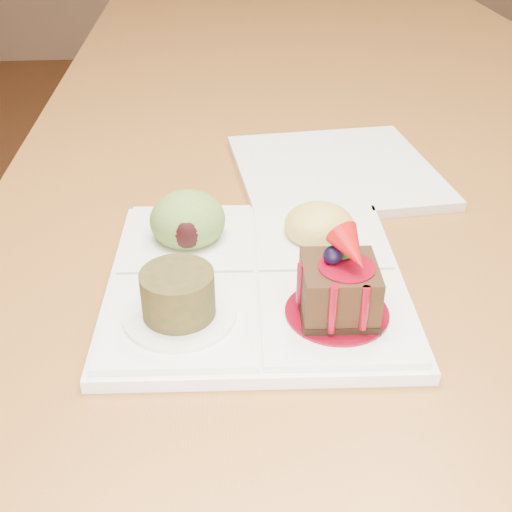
{
  "coord_description": "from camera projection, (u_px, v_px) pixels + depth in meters",
  "views": [
    {
      "loc": [
        -0.23,
        -1.04,
        1.11
      ],
      "look_at": [
        -0.19,
        -0.54,
        0.79
      ],
      "focal_mm": 45.0,
      "sensor_mm": 36.0,
      "label": 1
    }
  ],
  "objects": [
    {
      "name": "ground",
      "position": [
        323.0,
        412.0,
        1.49
      ],
      "size": [
        6.0,
        6.0,
        0.0
      ],
      "primitive_type": "plane",
      "color": "#5D2F1A"
    },
    {
      "name": "second_plate",
      "position": [
        335.0,
        170.0,
        0.82
      ],
      "size": [
        0.27,
        0.27,
        0.01
      ],
      "primitive_type": "cube",
      "rotation": [
        0.0,
        0.0,
        0.1
      ],
      "color": "white",
      "rests_on": "dining_table"
    },
    {
      "name": "dining_table",
      "position": [
        345.0,
        134.0,
        1.12
      ],
      "size": [
        1.0,
        1.8,
        0.75
      ],
      "color": "olive",
      "rests_on": "ground"
    },
    {
      "name": "sampler_plate",
      "position": [
        254.0,
        266.0,
        0.61
      ],
      "size": [
        0.29,
        0.29,
        0.11
      ],
      "rotation": [
        0.0,
        0.0,
        -0.04
      ],
      "color": "white",
      "rests_on": "dining_table"
    }
  ]
}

